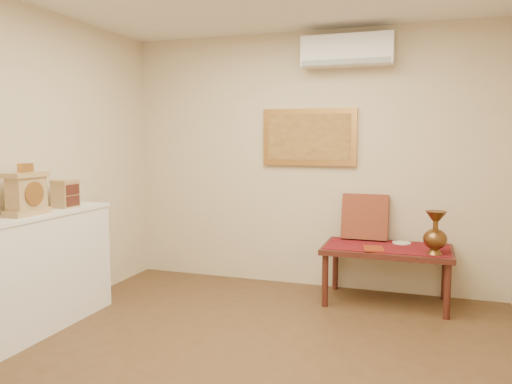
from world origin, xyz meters
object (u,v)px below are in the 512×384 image
at_px(brass_urn_tall, 436,228).
at_px(display_ledge, 14,280).
at_px(mantel_clock, 27,193).
at_px(wooden_chest, 66,193).
at_px(low_table, 387,254).

height_order(brass_urn_tall, display_ledge, brass_urn_tall).
relative_size(mantel_clock, wooden_chest, 1.68).
bearing_deg(display_ledge, mantel_clock, 79.25).
xyz_separation_m(brass_urn_tall, low_table, (-0.42, 0.20, -0.31)).
xyz_separation_m(brass_urn_tall, wooden_chest, (-3.09, -1.06, 0.31)).
height_order(mantel_clock, low_table, mantel_clock).
relative_size(display_ledge, low_table, 1.68).
relative_size(wooden_chest, low_table, 0.20).
xyz_separation_m(display_ledge, mantel_clock, (0.03, 0.15, 0.66)).
xyz_separation_m(mantel_clock, low_table, (2.65, 1.73, -0.67)).
height_order(wooden_chest, low_table, wooden_chest).
bearing_deg(brass_urn_tall, mantel_clock, -153.50).
bearing_deg(display_ledge, wooden_chest, 89.54).
distance_m(mantel_clock, low_table, 3.23).
xyz_separation_m(display_ledge, wooden_chest, (0.00, 0.62, 0.61)).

